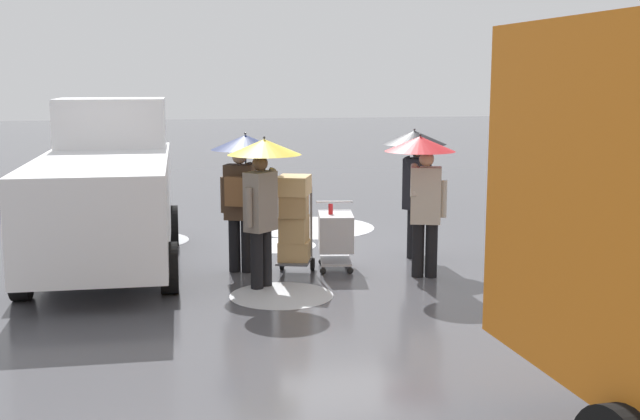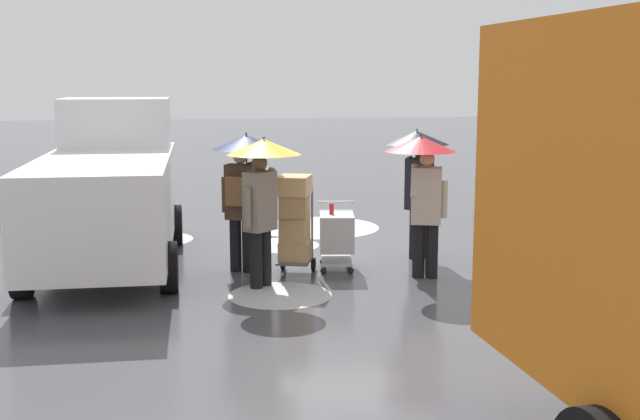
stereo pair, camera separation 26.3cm
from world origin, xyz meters
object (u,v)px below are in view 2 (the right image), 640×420
object	(u,v)px
pedestrian_black_side	(418,163)
pedestrian_white_side	(423,172)
hand_dolly_boxes	(295,217)
shopping_cart_vendor	(337,234)
pedestrian_pink_side	(244,170)
pedestrian_far_side	(262,176)
cargo_van_parked_right	(108,191)

from	to	relation	value
pedestrian_black_side	pedestrian_white_side	distance (m)	1.30
hand_dolly_boxes	pedestrian_black_side	xyz separation A→B (m)	(-2.14, -0.76, 0.70)
hand_dolly_boxes	shopping_cart_vendor	bearing A→B (deg)	-162.87
pedestrian_pink_side	pedestrian_white_side	bearing A→B (deg)	162.15
shopping_cart_vendor	pedestrian_black_side	size ratio (longest dim) A/B	0.49
shopping_cart_vendor	pedestrian_pink_side	world-z (taller)	pedestrian_pink_side
pedestrian_pink_side	hand_dolly_boxes	bearing A→B (deg)	155.92
shopping_cart_vendor	hand_dolly_boxes	distance (m)	0.78
shopping_cart_vendor	pedestrian_far_side	distance (m)	1.78
pedestrian_white_side	pedestrian_far_side	size ratio (longest dim) A/B	1.00
shopping_cart_vendor	hand_dolly_boxes	xyz separation A→B (m)	(0.69, 0.21, 0.31)
cargo_van_parked_right	pedestrian_far_side	size ratio (longest dim) A/B	2.51
cargo_van_parked_right	pedestrian_pink_side	xyz separation A→B (m)	(-2.07, 0.88, 0.39)
pedestrian_white_side	pedestrian_far_side	distance (m)	2.38
pedestrian_far_side	shopping_cart_vendor	bearing A→B (deg)	-147.01
pedestrian_white_side	pedestrian_pink_side	bearing A→B (deg)	-17.85
pedestrian_pink_side	pedestrian_black_side	distance (m)	2.90
pedestrian_black_side	pedestrian_far_side	xyz separation A→B (m)	(2.68, 1.35, 0.00)
cargo_van_parked_right	pedestrian_black_side	distance (m)	4.98
cargo_van_parked_right	pedestrian_pink_side	size ratio (longest dim) A/B	2.51
cargo_van_parked_right	pedestrian_white_side	world-z (taller)	cargo_van_parked_right
pedestrian_far_side	pedestrian_pink_side	bearing A→B (deg)	-78.41
cargo_van_parked_right	pedestrian_white_side	xyz separation A→B (m)	(-4.64, 1.70, 0.41)
hand_dolly_boxes	pedestrian_far_side	size ratio (longest dim) A/B	0.70
pedestrian_black_side	pedestrian_far_side	distance (m)	3.00
shopping_cart_vendor	pedestrian_black_side	bearing A→B (deg)	-159.28
pedestrian_pink_side	pedestrian_far_side	xyz separation A→B (m)	(-0.19, 0.91, 0.01)
shopping_cart_vendor	pedestrian_pink_side	distance (m)	1.74
shopping_cart_vendor	pedestrian_far_side	world-z (taller)	pedestrian_far_side
hand_dolly_boxes	pedestrian_white_side	size ratio (longest dim) A/B	0.70
pedestrian_pink_side	pedestrian_white_side	world-z (taller)	same
shopping_cart_vendor	pedestrian_black_side	distance (m)	1.86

